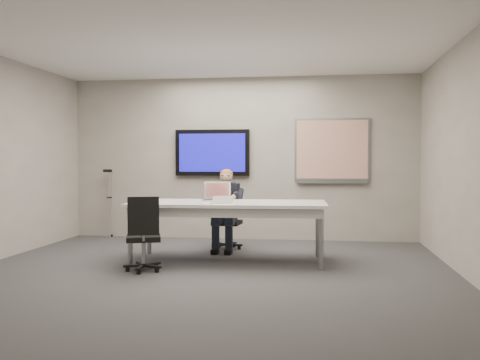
# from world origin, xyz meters

# --- Properties ---
(floor) EXTENTS (6.00, 6.00, 0.02)m
(floor) POSITION_xyz_m (0.00, 0.00, 0.00)
(floor) COLOR #3A3A3D
(floor) RESTS_ON ground
(ceiling) EXTENTS (6.00, 6.00, 0.02)m
(ceiling) POSITION_xyz_m (0.00, 0.00, 2.80)
(ceiling) COLOR white
(ceiling) RESTS_ON wall_back
(wall_back) EXTENTS (6.00, 0.02, 2.80)m
(wall_back) POSITION_xyz_m (0.00, 3.00, 1.40)
(wall_back) COLOR gray
(wall_back) RESTS_ON ground
(wall_front) EXTENTS (6.00, 0.02, 2.80)m
(wall_front) POSITION_xyz_m (0.00, -3.00, 1.40)
(wall_front) COLOR gray
(wall_front) RESTS_ON ground
(wall_right) EXTENTS (0.02, 6.00, 2.80)m
(wall_right) POSITION_xyz_m (3.00, 0.00, 1.40)
(wall_right) COLOR gray
(wall_right) RESTS_ON ground
(conference_table) EXTENTS (2.65, 1.20, 0.80)m
(conference_table) POSITION_xyz_m (0.13, 0.90, 0.71)
(conference_table) COLOR white
(conference_table) RESTS_ON ground
(tv_display) EXTENTS (1.30, 0.09, 0.80)m
(tv_display) POSITION_xyz_m (-0.50, 2.95, 1.50)
(tv_display) COLOR black
(tv_display) RESTS_ON wall_back
(whiteboard) EXTENTS (1.25, 0.08, 1.10)m
(whiteboard) POSITION_xyz_m (1.55, 2.97, 1.53)
(whiteboard) COLOR gray
(whiteboard) RESTS_ON wall_back
(office_chair_far) EXTENTS (0.48, 0.48, 0.93)m
(office_chair_far) POSITION_xyz_m (-0.06, 1.94, 0.29)
(office_chair_far) COLOR black
(office_chair_far) RESTS_ON ground
(office_chair_near) EXTENTS (0.56, 0.56, 0.93)m
(office_chair_near) POSITION_xyz_m (-0.79, 0.08, 0.29)
(office_chair_near) COLOR black
(office_chair_near) RESTS_ON ground
(seated_person) EXTENTS (0.39, 0.66, 1.23)m
(seated_person) POSITION_xyz_m (-0.06, 1.72, 0.50)
(seated_person) COLOR #1E2232
(seated_person) RESTS_ON office_chair_far
(crutch) EXTENTS (0.18, 0.42, 1.26)m
(crutch) POSITION_xyz_m (-2.33, 2.83, 0.62)
(crutch) COLOR #999CA0
(crutch) RESTS_ON ground
(laptop) EXTENTS (0.41, 0.40, 0.26)m
(laptop) POSITION_xyz_m (-0.08, 1.15, 0.87)
(laptop) COLOR #BBBBBD
(laptop) RESTS_ON conference_table
(name_tent) EXTENTS (0.26, 0.12, 0.10)m
(name_tent) POSITION_xyz_m (0.10, 0.61, 0.85)
(name_tent) COLOR white
(name_tent) RESTS_ON conference_table
(pen) EXTENTS (0.02, 0.13, 0.01)m
(pen) POSITION_xyz_m (-0.03, 0.52, 0.81)
(pen) COLOR black
(pen) RESTS_ON conference_table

